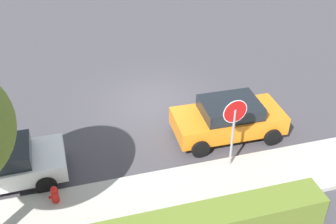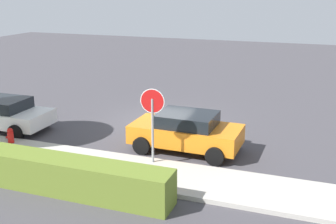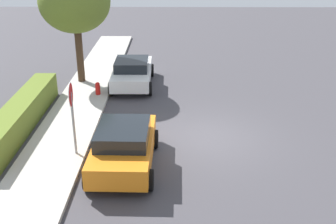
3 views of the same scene
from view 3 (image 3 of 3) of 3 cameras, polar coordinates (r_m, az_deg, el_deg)
ground_plane at (r=15.57m, az=5.31°, el=-3.47°), size 60.00×60.00×0.00m
sidewalk_curb at (r=15.98m, az=-13.93°, el=-3.09°), size 32.00×2.18×0.14m
stop_sign at (r=13.79m, az=-12.89°, el=0.69°), size 0.80×0.08×2.63m
parked_car_orange at (r=13.41m, az=-6.01°, el=-4.54°), size 3.95×2.09×1.41m
parked_car_white at (r=20.72m, az=-4.87°, el=5.45°), size 4.24×2.03×1.34m
street_tree_near_corner at (r=20.80m, az=-12.56°, el=14.34°), size 3.36×3.36×5.47m
fire_hydrant at (r=19.48m, az=-9.48°, el=3.01°), size 0.30×0.22×0.72m
front_yard_hedge at (r=16.96m, az=-19.43°, el=-0.55°), size 7.54×0.95×1.03m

